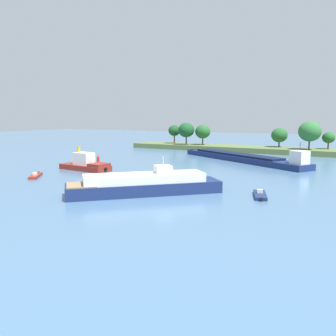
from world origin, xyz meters
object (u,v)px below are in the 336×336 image
small_motorboat (36,176)px  tugboat (86,164)px  white_riverboat (144,184)px  cargo_barge (242,157)px  channel_buoy_red (98,159)px  fishing_skiff (260,195)px

small_motorboat → tugboat: bearing=77.9°
tugboat → white_riverboat: bearing=-30.5°
cargo_barge → channel_buoy_red: (-31.36, -18.73, -0.17)m
tugboat → cargo_barge: 39.49m
tugboat → cargo_barge: size_ratio=0.32×
tugboat → channel_buoy_red: (-6.47, 11.93, -0.43)m
cargo_barge → channel_buoy_red: 36.53m
white_riverboat → cargo_barge: 44.56m
white_riverboat → channel_buoy_red: white_riverboat is taller
cargo_barge → channel_buoy_red: bearing=-149.2°
tugboat → channel_buoy_red: 13.57m
channel_buoy_red → white_riverboat: bearing=-40.7°
small_motorboat → channel_buoy_red: 23.59m
fishing_skiff → channel_buoy_red: channel_buoy_red is taller
channel_buoy_red → small_motorboat: bearing=-80.1°
white_riverboat → cargo_barge: cargo_barge is taller
tugboat → channel_buoy_red: size_ratio=6.48×
fishing_skiff → channel_buoy_red: size_ratio=3.10×
small_motorboat → fishing_skiff: bearing=5.0°
cargo_barge → fishing_skiff: cargo_barge is taller
white_riverboat → fishing_skiff: white_riverboat is taller
tugboat → fishing_skiff: 39.88m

